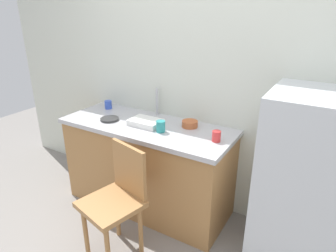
# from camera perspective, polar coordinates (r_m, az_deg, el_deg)

# --- Properties ---
(back_wall) EXTENTS (4.80, 0.10, 2.40)m
(back_wall) POSITION_cam_1_polar(r_m,az_deg,el_deg) (2.66, 7.07, 8.28)
(back_wall) COLOR silver
(back_wall) RESTS_ON ground_plane
(cabinet_base) EXTENTS (1.54, 0.60, 0.81)m
(cabinet_base) POSITION_cam_1_polar(r_m,az_deg,el_deg) (2.85, -3.85, -7.96)
(cabinet_base) COLOR #A87542
(cabinet_base) RESTS_ON ground_plane
(countertop) EXTENTS (1.58, 0.64, 0.04)m
(countertop) POSITION_cam_1_polar(r_m,az_deg,el_deg) (2.66, -4.08, -0.01)
(countertop) COLOR #B7B7BC
(countertop) RESTS_ON cabinet_base
(faucet) EXTENTS (0.02, 0.02, 0.27)m
(faucet) POSITION_cam_1_polar(r_m,az_deg,el_deg) (2.83, -2.11, 4.71)
(faucet) COLOR #B7B7BC
(faucet) RESTS_ON countertop
(refrigerator) EXTENTS (0.61, 0.61, 1.33)m
(refrigerator) POSITION_cam_1_polar(r_m,az_deg,el_deg) (2.32, 24.81, -10.26)
(refrigerator) COLOR silver
(refrigerator) RESTS_ON ground_plane
(chair) EXTENTS (0.49, 0.49, 0.89)m
(chair) POSITION_cam_1_polar(r_m,az_deg,el_deg) (2.31, -9.73, -13.43)
(chair) COLOR #A87542
(chair) RESTS_ON ground_plane
(dish_tray) EXTENTS (0.28, 0.20, 0.05)m
(dish_tray) POSITION_cam_1_polar(r_m,az_deg,el_deg) (2.62, -4.28, 0.72)
(dish_tray) COLOR white
(dish_tray) RESTS_ON countertop
(terracotta_bowl) EXTENTS (0.14, 0.14, 0.06)m
(terracotta_bowl) POSITION_cam_1_polar(r_m,az_deg,el_deg) (2.58, 4.22, 0.41)
(terracotta_bowl) COLOR #B25B33
(terracotta_bowl) RESTS_ON countertop
(hotplate) EXTENTS (0.17, 0.17, 0.02)m
(hotplate) POSITION_cam_1_polar(r_m,az_deg,el_deg) (2.78, -11.16, 1.31)
(hotplate) COLOR #2D2D2D
(hotplate) RESTS_ON countertop
(cup_red) EXTENTS (0.07, 0.07, 0.09)m
(cup_red) POSITION_cam_1_polar(r_m,az_deg,el_deg) (2.32, 9.29, -1.95)
(cup_red) COLOR red
(cup_red) RESTS_ON countertop
(cup_blue) EXTENTS (0.07, 0.07, 0.08)m
(cup_blue) POSITION_cam_1_polar(r_m,az_deg,el_deg) (3.10, -11.41, 4.05)
(cup_blue) COLOR blue
(cup_blue) RESTS_ON countertop
(cup_teal) EXTENTS (0.08, 0.08, 0.10)m
(cup_teal) POSITION_cam_1_polar(r_m,az_deg,el_deg) (2.47, -1.42, -0.08)
(cup_teal) COLOR teal
(cup_teal) RESTS_ON countertop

